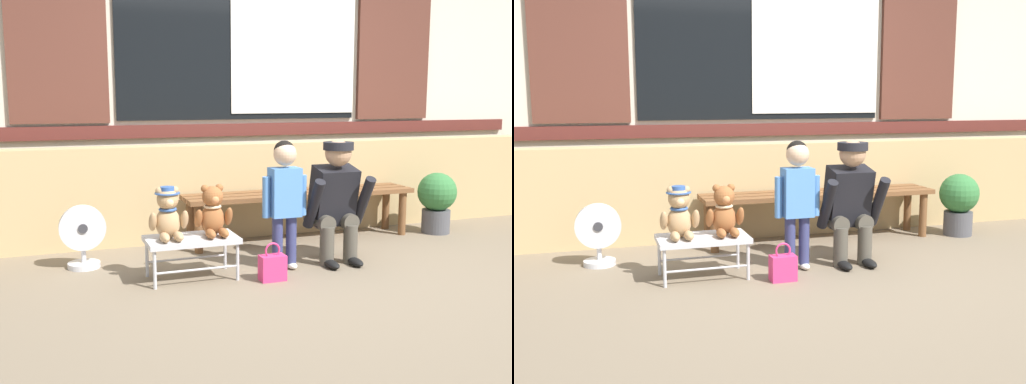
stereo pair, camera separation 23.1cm
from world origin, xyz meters
The scene contains 12 objects.
ground_plane centered at (0.00, 0.00, 0.00)m, with size 60.00×60.00×0.00m, color #756651.
brick_low_wall centered at (0.00, 1.43, 0.42)m, with size 6.71×0.25×0.85m, color tan.
shop_facade centered at (0.00, 1.94, 1.68)m, with size 6.85×0.26×3.34m.
wooden_bench_long centered at (0.29, 1.06, 0.37)m, with size 2.10×0.40×0.44m.
small_display_bench centered at (-0.90, 0.26, 0.27)m, with size 0.64×0.36×0.30m.
teddy_bear_with_hat centered at (-1.06, 0.27, 0.47)m, with size 0.28×0.27×0.36m.
teddy_bear_plain centered at (-0.74, 0.27, 0.46)m, with size 0.28×0.26×0.36m.
child_standing centered at (-0.20, 0.26, 0.59)m, with size 0.35×0.18×0.96m.
adult_crouching centered at (0.25, 0.32, 0.48)m, with size 0.50×0.49×0.95m.
handbag_on_ground centered at (-0.39, 0.03, 0.10)m, with size 0.18×0.11×0.27m.
potted_plant centered at (1.60, 0.88, 0.32)m, with size 0.36×0.36×0.57m.
floor_fan centered at (-1.60, 0.79, 0.24)m, with size 0.34×0.24×0.48m.
Camera 1 is at (-1.87, -3.73, 1.28)m, focal length 42.07 mm.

